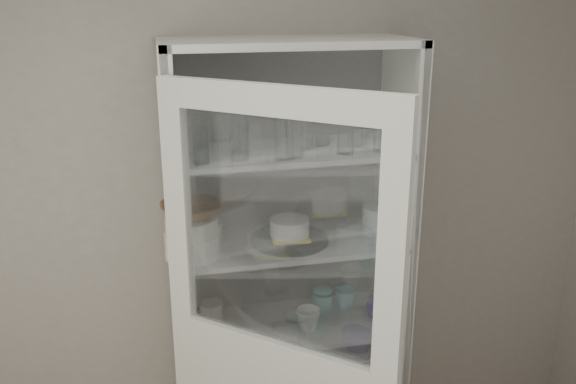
{
  "coord_description": "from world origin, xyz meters",
  "views": [
    {
      "loc": [
        -0.35,
        -1.09,
        2.26
      ],
      "look_at": [
        0.2,
        1.27,
        1.47
      ],
      "focal_mm": 38.0,
      "sensor_mm": 36.0,
      "label": 1
    }
  ],
  "objects_px": {
    "pantry_cabinet": "(285,299)",
    "measuring_cups": "(222,335)",
    "teal_jar": "(323,301)",
    "white_canister": "(212,315)",
    "cream_bowl": "(192,225)",
    "goblet_1": "(282,125)",
    "goblet_2": "(318,123)",
    "mug_blue": "(380,309)",
    "mug_white": "(308,320)",
    "terracotta_bowl": "(191,211)",
    "glass_platter": "(290,239)",
    "goblet_0": "(200,130)",
    "yellow_trivet": "(290,236)",
    "white_ramekin": "(290,227)",
    "goblet_3": "(368,121)",
    "plate_stack_back": "(196,230)",
    "grey_bowl_stack": "(379,219)",
    "mug_teal": "(345,298)",
    "plate_stack_front": "(193,244)"
  },
  "relations": [
    {
      "from": "pantry_cabinet",
      "to": "mug_teal",
      "type": "height_order",
      "value": "pantry_cabinet"
    },
    {
      "from": "goblet_2",
      "to": "white_canister",
      "type": "distance_m",
      "value": 0.96
    },
    {
      "from": "teal_jar",
      "to": "measuring_cups",
      "type": "bearing_deg",
      "value": -164.64
    },
    {
      "from": "plate_stack_front",
      "to": "plate_stack_back",
      "type": "relative_size",
      "value": 1.0
    },
    {
      "from": "goblet_0",
      "to": "mug_teal",
      "type": "height_order",
      "value": "goblet_0"
    },
    {
      "from": "goblet_0",
      "to": "goblet_1",
      "type": "bearing_deg",
      "value": 3.97
    },
    {
      "from": "cream_bowl",
      "to": "goblet_1",
      "type": "bearing_deg",
      "value": 25.03
    },
    {
      "from": "goblet_2",
      "to": "white_ramekin",
      "type": "xyz_separation_m",
      "value": [
        -0.15,
        -0.14,
        -0.41
      ]
    },
    {
      "from": "goblet_3",
      "to": "teal_jar",
      "type": "relative_size",
      "value": 1.39
    },
    {
      "from": "teal_jar",
      "to": "white_canister",
      "type": "height_order",
      "value": "white_canister"
    },
    {
      "from": "teal_jar",
      "to": "goblet_0",
      "type": "bearing_deg",
      "value": 176.54
    },
    {
      "from": "goblet_0",
      "to": "teal_jar",
      "type": "distance_m",
      "value": 0.97
    },
    {
      "from": "terracotta_bowl",
      "to": "measuring_cups",
      "type": "relative_size",
      "value": 2.41
    },
    {
      "from": "teal_jar",
      "to": "white_canister",
      "type": "distance_m",
      "value": 0.51
    },
    {
      "from": "white_canister",
      "to": "mug_blue",
      "type": "bearing_deg",
      "value": -8.22
    },
    {
      "from": "goblet_2",
      "to": "mug_blue",
      "type": "distance_m",
      "value": 0.89
    },
    {
      "from": "white_ramekin",
      "to": "goblet_3",
      "type": "bearing_deg",
      "value": 20.45
    },
    {
      "from": "mug_teal",
      "to": "measuring_cups",
      "type": "height_order",
      "value": "mug_teal"
    },
    {
      "from": "cream_bowl",
      "to": "measuring_cups",
      "type": "relative_size",
      "value": 2.17
    },
    {
      "from": "plate_stack_front",
      "to": "teal_jar",
      "type": "xyz_separation_m",
      "value": [
        0.59,
        0.14,
        -0.39
      ]
    },
    {
      "from": "pantry_cabinet",
      "to": "white_ramekin",
      "type": "distance_m",
      "value": 0.4
    },
    {
      "from": "white_ramekin",
      "to": "measuring_cups",
      "type": "bearing_deg",
      "value": -170.35
    },
    {
      "from": "pantry_cabinet",
      "to": "plate_stack_front",
      "type": "relative_size",
      "value": 9.44
    },
    {
      "from": "white_ramekin",
      "to": "plate_stack_back",
      "type": "bearing_deg",
      "value": 160.79
    },
    {
      "from": "plate_stack_front",
      "to": "white_ramekin",
      "type": "bearing_deg",
      "value": 7.73
    },
    {
      "from": "goblet_2",
      "to": "mug_blue",
      "type": "bearing_deg",
      "value": -35.63
    },
    {
      "from": "grey_bowl_stack",
      "to": "white_canister",
      "type": "xyz_separation_m",
      "value": [
        -0.75,
        0.04,
        -0.4
      ]
    },
    {
      "from": "goblet_2",
      "to": "yellow_trivet",
      "type": "relative_size",
      "value": 1.01
    },
    {
      "from": "cream_bowl",
      "to": "white_canister",
      "type": "xyz_separation_m",
      "value": [
        0.07,
        0.12,
        -0.47
      ]
    },
    {
      "from": "goblet_1",
      "to": "pantry_cabinet",
      "type": "bearing_deg",
      "value": -90.31
    },
    {
      "from": "plate_stack_back",
      "to": "yellow_trivet",
      "type": "xyz_separation_m",
      "value": [
        0.38,
        -0.13,
        -0.01
      ]
    },
    {
      "from": "goblet_2",
      "to": "teal_jar",
      "type": "distance_m",
      "value": 0.83
    },
    {
      "from": "goblet_2",
      "to": "glass_platter",
      "type": "bearing_deg",
      "value": -138.77
    },
    {
      "from": "goblet_0",
      "to": "mug_teal",
      "type": "bearing_deg",
      "value": -1.7
    },
    {
      "from": "plate_stack_front",
      "to": "glass_platter",
      "type": "distance_m",
      "value": 0.42
    },
    {
      "from": "glass_platter",
      "to": "grey_bowl_stack",
      "type": "xyz_separation_m",
      "value": [
        0.41,
        0.02,
        0.05
      ]
    },
    {
      "from": "terracotta_bowl",
      "to": "measuring_cups",
      "type": "xyz_separation_m",
      "value": [
        0.1,
        0.0,
        -0.57
      ]
    },
    {
      "from": "terracotta_bowl",
      "to": "grey_bowl_stack",
      "type": "distance_m",
      "value": 0.83
    },
    {
      "from": "terracotta_bowl",
      "to": "glass_platter",
      "type": "xyz_separation_m",
      "value": [
        0.41,
        0.06,
        -0.18
      ]
    },
    {
      "from": "goblet_3",
      "to": "mug_teal",
      "type": "xyz_separation_m",
      "value": [
        -0.09,
        -0.05,
        -0.83
      ]
    },
    {
      "from": "goblet_3",
      "to": "white_ramekin",
      "type": "distance_m",
      "value": 0.58
    },
    {
      "from": "plate_stack_back",
      "to": "teal_jar",
      "type": "xyz_separation_m",
      "value": [
        0.56,
        -0.05,
        -0.38
      ]
    },
    {
      "from": "plate_stack_back",
      "to": "pantry_cabinet",
      "type": "bearing_deg",
      "value": -6.43
    },
    {
      "from": "plate_stack_front",
      "to": "mug_teal",
      "type": "relative_size",
      "value": 2.17
    },
    {
      "from": "goblet_1",
      "to": "goblet_3",
      "type": "xyz_separation_m",
      "value": [
        0.38,
        0.01,
        -0.0
      ]
    },
    {
      "from": "goblet_1",
      "to": "mug_white",
      "type": "bearing_deg",
      "value": -70.93
    },
    {
      "from": "mug_white",
      "to": "teal_jar",
      "type": "distance_m",
      "value": 0.18
    },
    {
      "from": "pantry_cabinet",
      "to": "measuring_cups",
      "type": "distance_m",
      "value": 0.34
    },
    {
      "from": "goblet_0",
      "to": "cream_bowl",
      "type": "relative_size",
      "value": 0.73
    },
    {
      "from": "goblet_1",
      "to": "mug_white",
      "type": "distance_m",
      "value": 0.85
    }
  ]
}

